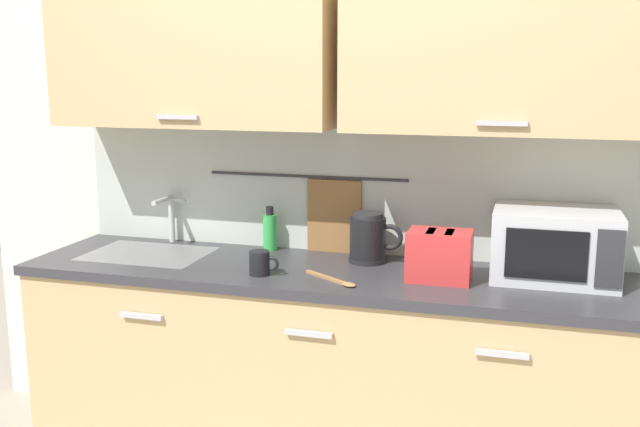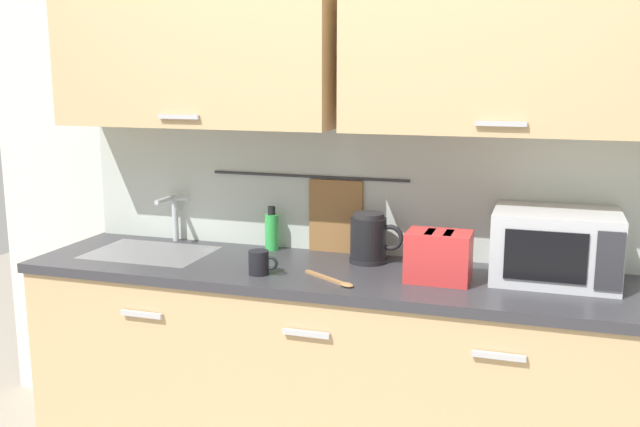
{
  "view_description": "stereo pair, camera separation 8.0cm",
  "coord_description": "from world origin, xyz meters",
  "px_view_note": "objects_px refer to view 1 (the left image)",
  "views": [
    {
      "loc": [
        0.73,
        -2.39,
        1.68
      ],
      "look_at": [
        -0.06,
        0.33,
        1.12
      ],
      "focal_mm": 40.3,
      "sensor_mm": 36.0,
      "label": 1
    },
    {
      "loc": [
        0.81,
        -2.36,
        1.68
      ],
      "look_at": [
        -0.06,
        0.33,
        1.12
      ],
      "focal_mm": 40.3,
      "sensor_mm": 36.0,
      "label": 2
    }
  ],
  "objects_px": {
    "dish_soap_bottle": "(270,231)",
    "wooden_spoon": "(336,280)",
    "mug_near_sink": "(260,263)",
    "microwave": "(555,245)",
    "toaster": "(439,255)",
    "electric_kettle": "(369,238)"
  },
  "relations": [
    {
      "from": "mug_near_sink",
      "to": "electric_kettle",
      "type": "bearing_deg",
      "value": 40.27
    },
    {
      "from": "microwave",
      "to": "dish_soap_bottle",
      "type": "relative_size",
      "value": 2.35
    },
    {
      "from": "microwave",
      "to": "toaster",
      "type": "height_order",
      "value": "microwave"
    },
    {
      "from": "dish_soap_bottle",
      "to": "electric_kettle",
      "type": "bearing_deg",
      "value": -9.08
    },
    {
      "from": "microwave",
      "to": "toaster",
      "type": "bearing_deg",
      "value": -162.08
    },
    {
      "from": "microwave",
      "to": "dish_soap_bottle",
      "type": "bearing_deg",
      "value": 174.23
    },
    {
      "from": "microwave",
      "to": "mug_near_sink",
      "type": "relative_size",
      "value": 3.83
    },
    {
      "from": "wooden_spoon",
      "to": "mug_near_sink",
      "type": "bearing_deg",
      "value": 177.82
    },
    {
      "from": "wooden_spoon",
      "to": "toaster",
      "type": "bearing_deg",
      "value": 20.52
    },
    {
      "from": "microwave",
      "to": "mug_near_sink",
      "type": "height_order",
      "value": "microwave"
    },
    {
      "from": "microwave",
      "to": "toaster",
      "type": "xyz_separation_m",
      "value": [
        -0.42,
        -0.14,
        -0.04
      ]
    },
    {
      "from": "mug_near_sink",
      "to": "microwave",
      "type": "bearing_deg",
      "value": 13.42
    },
    {
      "from": "dish_soap_bottle",
      "to": "wooden_spoon",
      "type": "bearing_deg",
      "value": -43.98
    },
    {
      "from": "electric_kettle",
      "to": "mug_near_sink",
      "type": "height_order",
      "value": "electric_kettle"
    },
    {
      "from": "mug_near_sink",
      "to": "wooden_spoon",
      "type": "xyz_separation_m",
      "value": [
        0.31,
        -0.01,
        -0.04
      ]
    },
    {
      "from": "toaster",
      "to": "mug_near_sink",
      "type": "bearing_deg",
      "value": -169.46
    },
    {
      "from": "electric_kettle",
      "to": "dish_soap_bottle",
      "type": "bearing_deg",
      "value": 170.92
    },
    {
      "from": "dish_soap_bottle",
      "to": "mug_near_sink",
      "type": "bearing_deg",
      "value": -75.47
    },
    {
      "from": "wooden_spoon",
      "to": "dish_soap_bottle",
      "type": "bearing_deg",
      "value": 136.02
    },
    {
      "from": "electric_kettle",
      "to": "mug_near_sink",
      "type": "distance_m",
      "value": 0.48
    },
    {
      "from": "dish_soap_bottle",
      "to": "wooden_spoon",
      "type": "relative_size",
      "value": 0.8
    },
    {
      "from": "toaster",
      "to": "dish_soap_bottle",
      "type": "bearing_deg",
      "value": 161.75
    }
  ]
}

